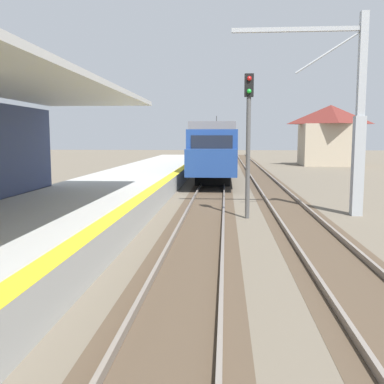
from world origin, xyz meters
The scene contains 7 objects.
station_platform centered at (-2.50, 16.00, 0.45)m, with size 5.00×80.00×0.91m.
track_pair_nearest_platform centered at (1.90, 20.00, 0.05)m, with size 2.34×120.00×0.16m.
track_pair_middle centered at (5.30, 20.00, 0.05)m, with size 2.34×120.00×0.16m.
approaching_train centered at (1.90, 35.52, 2.18)m, with size 2.93×19.60×4.76m.
rail_signal_post centered at (3.49, 18.17, 3.19)m, with size 0.32×0.34×5.20m.
catenary_pylon_far_side centered at (7.35, 19.10, 3.60)m, with size 5.00×0.40×7.50m.
distant_trackside_house centered at (13.77, 50.79, 3.34)m, with size 6.60×5.28×6.40m.
Camera 1 is at (2.68, 1.87, 2.95)m, focal length 41.78 mm.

